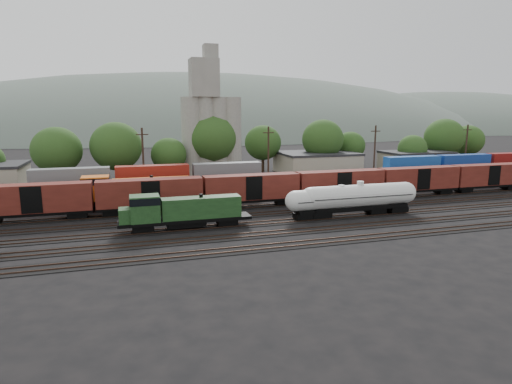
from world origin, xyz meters
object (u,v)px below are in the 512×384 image
object	(u,v)px
green_locomotive	(178,211)
orange_locomotive	(130,191)
grain_silo	(211,128)
tank_car_a	(341,199)

from	to	relation	value
green_locomotive	orange_locomotive	world-z (taller)	orange_locomotive
grain_silo	orange_locomotive	bearing A→B (deg)	-124.66
green_locomotive	tank_car_a	world-z (taller)	green_locomotive
orange_locomotive	grain_silo	bearing A→B (deg)	55.34
green_locomotive	tank_car_a	size ratio (longest dim) A/B	1.00
tank_car_a	green_locomotive	bearing A→B (deg)	-180.00
orange_locomotive	grain_silo	world-z (taller)	grain_silo
green_locomotive	orange_locomotive	distance (m)	16.04
orange_locomotive	grain_silo	xyz separation A→B (m)	(17.98, 26.00, 8.47)
green_locomotive	grain_silo	bearing A→B (deg)	73.29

